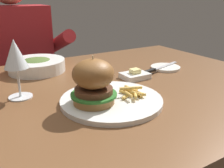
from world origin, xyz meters
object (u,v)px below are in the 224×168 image
object	(u,v)px
bread_plate	(165,68)
soup_bowl	(37,65)
main_plate	(111,100)
diner_person	(21,81)
butter_dish	(135,75)
burger_sandwich	(93,82)
table_knife	(159,68)
wine_glass	(15,56)

from	to	relation	value
bread_plate	soup_bowl	world-z (taller)	soup_bowl
main_plate	diner_person	distance (m)	0.88
butter_dish	soup_bowl	distance (m)	0.40
butter_dish	diner_person	distance (m)	0.79
burger_sandwich	butter_dish	bearing A→B (deg)	30.82
bread_plate	table_knife	world-z (taller)	table_knife
burger_sandwich	soup_bowl	xyz separation A→B (m)	(-0.04, 0.43, -0.05)
burger_sandwich	diner_person	size ratio (longest dim) A/B	0.11
table_knife	butter_dish	xyz separation A→B (m)	(-0.14, -0.02, -0.00)
main_plate	table_knife	distance (m)	0.36
wine_glass	diner_person	xyz separation A→B (m)	(0.13, 0.68, -0.31)
wine_glass	bread_plate	world-z (taller)	wine_glass
soup_bowl	diner_person	xyz separation A→B (m)	(0.01, 0.44, -0.20)
butter_dish	diner_person	bearing A→B (deg)	111.49
burger_sandwich	main_plate	bearing A→B (deg)	3.18
bread_plate	soup_bowl	bearing A→B (deg)	152.87
burger_sandwich	wine_glass	distance (m)	0.25
wine_glass	butter_dish	bearing A→B (deg)	-4.35
wine_glass	soup_bowl	bearing A→B (deg)	64.23
table_knife	soup_bowl	size ratio (longest dim) A/B	0.98
main_plate	bread_plate	bearing A→B (deg)	25.72
soup_bowl	diner_person	bearing A→B (deg)	89.17
burger_sandwich	soup_bowl	size ratio (longest dim) A/B	0.60
wine_glass	butter_dish	size ratio (longest dim) A/B	1.82
main_plate	table_knife	size ratio (longest dim) A/B	1.35
bread_plate	wine_glass	bearing A→B (deg)	-179.52
butter_dish	burger_sandwich	bearing A→B (deg)	-149.18
soup_bowl	table_knife	bearing A→B (deg)	-31.14
burger_sandwich	table_knife	world-z (taller)	burger_sandwich
bread_plate	butter_dish	size ratio (longest dim) A/B	1.25
soup_bowl	bread_plate	bearing A→B (deg)	-27.13
diner_person	soup_bowl	bearing A→B (deg)	-90.83
bread_plate	butter_dish	world-z (taller)	butter_dish
table_knife	soup_bowl	world-z (taller)	soup_bowl
wine_glass	diner_person	world-z (taller)	diner_person
burger_sandwich	bread_plate	xyz separation A→B (m)	(0.43, 0.18, -0.07)
main_plate	table_knife	world-z (taller)	table_knife
wine_glass	table_knife	world-z (taller)	wine_glass
butter_dish	diner_person	xyz separation A→B (m)	(-0.28, 0.71, -0.19)
butter_dish	wine_glass	bearing A→B (deg)	175.65
main_plate	diner_person	xyz separation A→B (m)	(-0.09, 0.86, -0.18)
burger_sandwich	diner_person	bearing A→B (deg)	92.25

